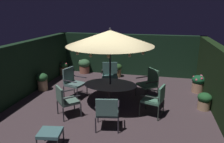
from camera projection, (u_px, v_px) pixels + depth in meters
ground_plane at (110, 106)px, 6.95m from camera, size 6.93×7.87×0.02m
hedge_backdrop_rear at (128, 54)px, 10.22m from camera, size 6.93×0.30×1.94m
hedge_backdrop_left at (18, 71)px, 7.39m from camera, size 0.30×7.87×1.94m
hedge_backdrop_right at (224, 86)px, 5.97m from camera, size 0.30×7.87×1.94m
patio_dining_table at (110, 88)px, 6.88m from camera, size 1.73×1.26×0.73m
patio_umbrella at (110, 38)px, 6.42m from camera, size 2.71×2.71×2.54m
patio_chair_north at (149, 82)px, 7.50m from camera, size 0.84×0.85×1.04m
patio_chair_northeast at (110, 74)px, 8.35m from camera, size 0.77×0.71×1.05m
patio_chair_east at (73, 81)px, 7.57m from camera, size 0.76×0.75×1.06m
patio_chair_southeast at (65, 99)px, 6.14m from camera, size 0.80×0.80×0.94m
patio_chair_south at (107, 111)px, 5.43m from camera, size 0.70×0.66×0.94m
patio_chair_southwest at (156, 98)px, 6.18m from camera, size 0.73×0.71×0.95m
ottoman_footrest at (50, 133)px, 4.79m from camera, size 0.57×0.53×0.40m
potted_plant_back_left at (42, 81)px, 8.23m from camera, size 0.45×0.45×0.69m
potted_plant_right_near at (198, 83)px, 8.05m from camera, size 0.48×0.48×0.67m
potted_plant_left_far at (117, 70)px, 9.92m from camera, size 0.42×0.42×0.63m
potted_plant_front_corner at (64, 69)px, 10.24m from camera, size 0.41×0.41×0.62m
potted_plant_right_far at (204, 101)px, 6.65m from camera, size 0.43×0.43×0.56m
potted_plant_back_center at (84, 66)px, 10.52m from camera, size 0.57×0.57×0.70m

